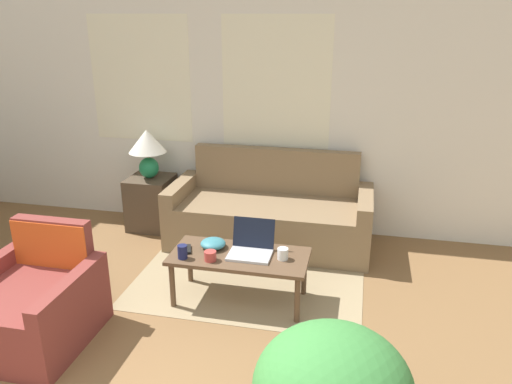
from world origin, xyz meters
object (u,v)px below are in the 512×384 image
cup_yellow (210,256)px  table_lamp (147,147)px  laptop (251,247)px  coffee_table (239,260)px  couch (270,216)px  snack_bowl (213,244)px  tv_remote (188,249)px  cup_navy (182,252)px  cup_white (283,254)px  armchair (34,306)px

cup_yellow → table_lamp: bearing=128.6°
laptop → cup_yellow: laptop is taller
coffee_table → laptop: (0.09, 0.05, 0.10)m
couch → laptop: couch is taller
snack_bowl → tv_remote: snack_bowl is taller
laptop → cup_yellow: 0.34m
coffee_table → cup_yellow: size_ratio=11.67×
table_lamp → snack_bowl: (1.05, -1.16, -0.45)m
cup_navy → cup_white: 0.78m
couch → cup_white: (0.31, -1.14, 0.18)m
coffee_table → laptop: bearing=28.0°
cup_yellow → couch: bearing=79.9°
tv_remote → cup_white: bearing=1.2°
snack_bowl → armchair: bearing=-141.4°
laptop → cup_yellow: bearing=-146.3°
table_lamp → snack_bowl: bearing=-47.8°
coffee_table → armchair: bearing=-149.1°
cup_navy → cup_yellow: 0.22m
cup_navy → cup_white: size_ratio=1.22×
laptop → armchair: bearing=-149.3°
cup_navy → armchair: bearing=-144.8°
armchair → snack_bowl: (1.07, 0.85, 0.20)m
coffee_table → cup_navy: (-0.42, -0.15, 0.10)m
armchair → cup_navy: size_ratio=7.63×
cup_navy → tv_remote: (-0.01, 0.14, -0.04)m
cup_yellow → tv_remote: 0.26m
cup_yellow → coffee_table: bearing=36.0°
armchair → cup_white: 1.84m
table_lamp → cup_white: (1.64, -1.23, -0.45)m
table_lamp → cup_navy: size_ratio=4.70×
armchair → cup_navy: armchair is taller
coffee_table → laptop: 0.14m
couch → armchair: 2.34m
coffee_table → cup_white: (0.35, 0.00, 0.09)m
cup_navy → tv_remote: size_ratio=0.71×
coffee_table → tv_remote: (-0.42, -0.02, 0.06)m
coffee_table → cup_navy: size_ratio=9.92×
cup_white → coffee_table: bearing=-179.9°
table_lamp → cup_yellow: (1.10, -1.38, -0.45)m
table_lamp → coffee_table: bearing=-43.7°
table_lamp → snack_bowl: table_lamp is taller
snack_bowl → tv_remote: size_ratio=1.31×
laptop → cup_white: 0.26m
cup_navy → tv_remote: bearing=92.2°
armchair → laptop: size_ratio=2.49×
armchair → tv_remote: size_ratio=5.38×
cup_navy → tv_remote: 0.15m
couch → coffee_table: couch is taller
cup_navy → cup_yellow: cup_navy is taller
armchair → tv_remote: 1.18m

